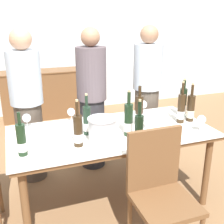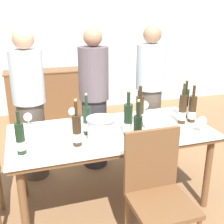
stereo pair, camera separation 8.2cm
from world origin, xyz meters
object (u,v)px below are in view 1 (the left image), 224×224
at_px(wine_bottle_6, 191,109).
at_px(chair_near_front, 159,186).
at_px(wine_bottle_7, 139,111).
at_px(person_guest_right, 147,96).
at_px(wine_bottle_1, 22,141).
at_px(wine_bottle_8, 181,109).
at_px(sideboard_cabinet, 46,94).
at_px(wine_bottle_3, 183,103).
at_px(person_guest_left, 92,101).
at_px(person_host, 28,108).
at_px(wine_glass_3, 146,119).
at_px(wine_bottle_5, 78,131).
at_px(ice_bucket, 102,130).
at_px(wine_glass_2, 201,120).
at_px(wine_glass_4, 27,119).
at_px(wine_bottle_4, 139,131).
at_px(wine_glass_1, 71,112).
at_px(wine_bottle_2, 87,121).
at_px(dining_table, 112,138).
at_px(wine_glass_0, 143,105).
at_px(wine_bottle_0, 128,120).

bearing_deg(wine_bottle_6, chair_near_front, -136.36).
bearing_deg(wine_bottle_7, person_guest_right, 57.73).
distance_m(wine_bottle_1, wine_bottle_8, 1.48).
height_order(sideboard_cabinet, wine_bottle_1, wine_bottle_1).
relative_size(wine_bottle_3, person_guest_left, 0.25).
bearing_deg(wine_bottle_1, person_host, 83.45).
bearing_deg(wine_glass_3, wine_bottle_3, 20.31).
relative_size(wine_bottle_1, chair_near_front, 0.35).
bearing_deg(wine_bottle_3, chair_near_front, -130.92).
height_order(wine_bottle_5, person_host, person_host).
xyz_separation_m(wine_bottle_7, person_guest_left, (-0.26, 0.69, -0.07)).
xyz_separation_m(wine_bottle_1, wine_bottle_5, (0.42, 0.01, 0.01)).
bearing_deg(wine_bottle_3, ice_bucket, -161.70).
height_order(wine_bottle_5, person_guest_left, person_guest_left).
distance_m(wine_glass_3, person_host, 1.24).
relative_size(wine_glass_3, person_guest_right, 0.09).
bearing_deg(wine_glass_2, person_guest_left, 124.99).
bearing_deg(wine_glass_2, wine_bottle_1, 177.04).
distance_m(sideboard_cabinet, wine_glass_4, 2.40).
relative_size(wine_bottle_8, person_guest_left, 0.25).
xyz_separation_m(chair_near_front, person_host, (-0.79, 1.38, 0.25)).
xyz_separation_m(wine_bottle_4, wine_glass_3, (0.20, 0.28, -0.03)).
xyz_separation_m(sideboard_cabinet, wine_glass_3, (0.56, -2.72, 0.42)).
relative_size(wine_glass_1, person_host, 0.09).
height_order(ice_bucket, wine_bottle_1, wine_bottle_1).
relative_size(ice_bucket, wine_glass_2, 1.54).
bearing_deg(wine_bottle_5, wine_bottle_2, 57.45).
bearing_deg(wine_bottle_6, dining_table, 178.81).
height_order(sideboard_cabinet, wine_glass_0, wine_glass_0).
xyz_separation_m(wine_bottle_6, wine_glass_4, (-1.51, 0.36, -0.04)).
distance_m(wine_glass_3, wine_glass_4, 1.09).
bearing_deg(dining_table, wine_glass_0, 35.30).
bearing_deg(wine_bottle_2, person_host, 122.59).
relative_size(ice_bucket, wine_glass_1, 1.67).
distance_m(ice_bucket, wine_glass_3, 0.48).
distance_m(dining_table, wine_bottle_4, 0.41).
bearing_deg(wine_glass_3, wine_glass_1, 145.61).
xyz_separation_m(wine_bottle_6, wine_glass_0, (-0.34, 0.34, -0.03)).
relative_size(wine_bottle_1, wine_glass_0, 2.34).
bearing_deg(wine_bottle_2, wine_bottle_4, -47.42).
xyz_separation_m(wine_bottle_7, wine_glass_0, (0.18, 0.28, -0.04)).
relative_size(ice_bucket, person_guest_left, 0.15).
bearing_deg(ice_bucket, person_host, 119.82).
xyz_separation_m(wine_bottle_0, wine_bottle_1, (-0.88, -0.07, -0.02)).
height_order(dining_table, wine_glass_3, wine_glass_3).
bearing_deg(dining_table, ice_bucket, -128.54).
relative_size(wine_glass_4, person_guest_left, 0.08).
relative_size(wine_bottle_4, person_guest_right, 0.24).
xyz_separation_m(wine_glass_0, wine_glass_2, (0.28, -0.60, 0.01)).
height_order(wine_bottle_6, wine_glass_3, wine_bottle_6).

